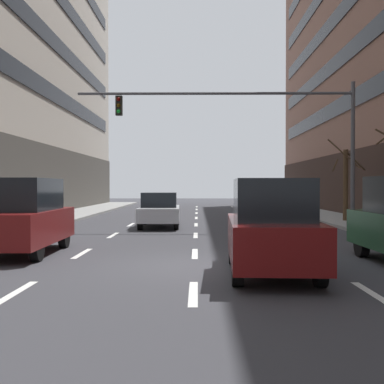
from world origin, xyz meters
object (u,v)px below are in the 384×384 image
(car_driving_1, at_px, (160,210))
(car_driving_2, at_px, (271,227))
(traffic_signal_0, at_px, (262,123))
(street_tree_0, at_px, (346,183))
(car_driving_0, at_px, (23,216))

(car_driving_1, relative_size, car_driving_2, 1.00)
(traffic_signal_0, distance_m, street_tree_0, 6.49)
(street_tree_0, bearing_deg, car_driving_2, -112.66)
(car_driving_2, distance_m, street_tree_0, 15.35)
(traffic_signal_0, bearing_deg, car_driving_1, 165.26)
(car_driving_0, bearing_deg, street_tree_0, 42.07)
(car_driving_1, relative_size, street_tree_0, 1.06)
(car_driving_1, bearing_deg, car_driving_2, -74.03)
(car_driving_0, bearing_deg, traffic_signal_0, 44.35)
(traffic_signal_0, bearing_deg, car_driving_2, -96.50)
(car_driving_0, height_order, traffic_signal_0, traffic_signal_0)
(car_driving_1, height_order, street_tree_0, street_tree_0)
(car_driving_2, bearing_deg, street_tree_0, 67.34)
(car_driving_1, height_order, car_driving_2, car_driving_2)
(car_driving_2, distance_m, traffic_signal_0, 11.12)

